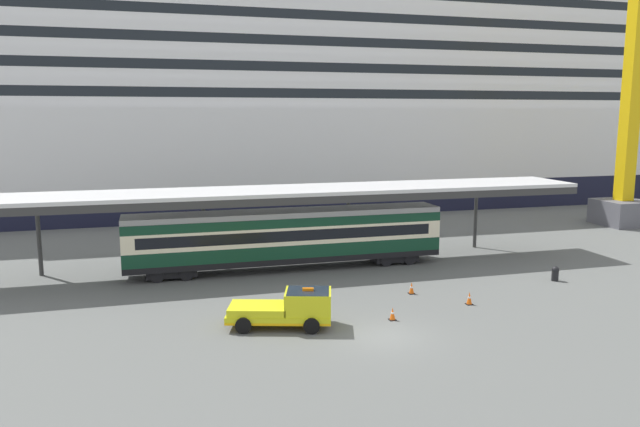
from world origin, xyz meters
The scene contains 10 objects.
ground_plane centered at (0.00, 0.00, 0.00)m, with size 400.00×400.00×0.00m, color #5A5D5A.
cruise_ship centered at (14.40, 47.04, 13.20)m, with size 131.98×26.06×38.78m.
platform_canopy centered at (-1.71, 14.26, 5.32)m, with size 42.85×5.44×5.54m.
train_carriage centered at (-1.71, 13.87, 2.31)m, with size 21.60×2.81×4.11m.
service_truck centered at (-4.09, 2.59, 0.99)m, with size 5.56×3.43×2.02m.
traffic_cone_near centered at (1.28, 2.12, 0.33)m, with size 0.36×0.36×0.68m.
traffic_cone_mid centered at (4.16, 6.18, 0.35)m, with size 0.36×0.36×0.71m.
traffic_cone_far centered at (6.44, 3.40, 0.36)m, with size 0.36×0.36×0.73m.
dockside_crane centered at (33.70, 21.93, 17.40)m, with size 13.14×4.40×55.39m.
quay_bollard centered at (14.22, 6.35, 0.52)m, with size 0.48×0.48×0.96m.
Camera 1 is at (-10.50, -25.99, 10.55)m, focal length 34.11 mm.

